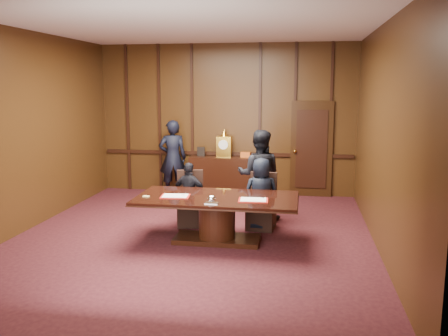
% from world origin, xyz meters
% --- Properties ---
extents(room, '(7.00, 7.04, 3.50)m').
position_xyz_m(room, '(0.07, 0.14, 1.72)').
color(room, black).
rests_on(room, ground).
extents(sideboard, '(1.60, 0.45, 1.54)m').
position_xyz_m(sideboard, '(0.00, 3.26, 0.49)').
color(sideboard, black).
rests_on(sideboard, ground).
extents(conference_table, '(2.62, 1.32, 0.76)m').
position_xyz_m(conference_table, '(0.45, -0.13, 0.51)').
color(conference_table, black).
rests_on(conference_table, ground).
extents(folder_left, '(0.49, 0.37, 0.02)m').
position_xyz_m(folder_left, '(-0.22, -0.24, 0.77)').
color(folder_left, '#B61810').
rests_on(folder_left, conference_table).
extents(folder_right, '(0.48, 0.36, 0.02)m').
position_xyz_m(folder_right, '(1.06, -0.29, 0.77)').
color(folder_right, '#B61810').
rests_on(folder_right, conference_table).
extents(inkstand, '(0.20, 0.14, 0.12)m').
position_xyz_m(inkstand, '(0.45, -0.58, 0.81)').
color(inkstand, white).
rests_on(inkstand, conference_table).
extents(notepad, '(0.11, 0.09, 0.01)m').
position_xyz_m(notepad, '(-0.68, -0.33, 0.77)').
color(notepad, '#E3C46F').
rests_on(notepad, conference_table).
extents(chair_left, '(0.58, 0.58, 0.99)m').
position_xyz_m(chair_left, '(-0.21, 0.75, 0.29)').
color(chair_left, black).
rests_on(chair_left, ground).
extents(chair_right, '(0.53, 0.53, 0.99)m').
position_xyz_m(chair_right, '(1.10, 0.75, 0.29)').
color(chair_right, black).
rests_on(chair_right, ground).
extents(signatory_left, '(0.72, 0.39, 1.17)m').
position_xyz_m(signatory_left, '(-0.20, 0.67, 0.59)').
color(signatory_left, black).
rests_on(signatory_left, ground).
extents(signatory_right, '(0.71, 0.55, 1.30)m').
position_xyz_m(signatory_right, '(1.10, 0.67, 0.65)').
color(signatory_right, black).
rests_on(signatory_right, ground).
extents(witness_left, '(0.74, 0.59, 1.76)m').
position_xyz_m(witness_left, '(-1.18, 3.07, 0.88)').
color(witness_left, black).
rests_on(witness_left, ground).
extents(witness_right, '(0.85, 0.67, 1.72)m').
position_xyz_m(witness_right, '(1.00, 1.32, 0.86)').
color(witness_right, black).
rests_on(witness_right, ground).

